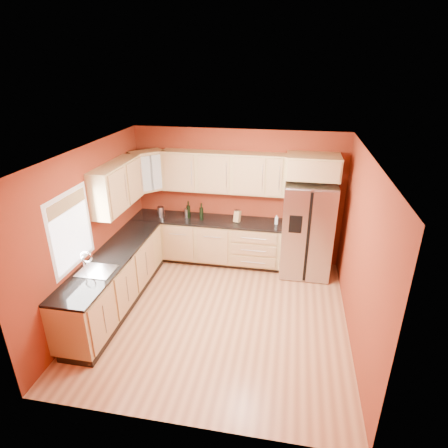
{
  "coord_description": "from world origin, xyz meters",
  "views": [
    {
      "loc": [
        0.99,
        -4.78,
        3.73
      ],
      "look_at": [
        -0.07,
        0.9,
        1.2
      ],
      "focal_mm": 30.0,
      "sensor_mm": 36.0,
      "label": 1
    }
  ],
  "objects_px": {
    "refrigerator": "(307,229)",
    "canister_left": "(187,213)",
    "wine_bottle_a": "(201,212)",
    "knife_block": "(237,216)",
    "soap_dispenser": "(276,220)"
  },
  "relations": [
    {
      "from": "canister_left",
      "to": "knife_block",
      "type": "distance_m",
      "value": 0.99
    },
    {
      "from": "refrigerator",
      "to": "canister_left",
      "type": "relative_size",
      "value": 10.26
    },
    {
      "from": "refrigerator",
      "to": "wine_bottle_a",
      "type": "relative_size",
      "value": 5.32
    },
    {
      "from": "refrigerator",
      "to": "canister_left",
      "type": "xyz_separation_m",
      "value": [
        -2.29,
        0.09,
        0.12
      ]
    },
    {
      "from": "soap_dispenser",
      "to": "knife_block",
      "type": "bearing_deg",
      "value": -178.64
    },
    {
      "from": "canister_left",
      "to": "knife_block",
      "type": "relative_size",
      "value": 0.81
    },
    {
      "from": "canister_left",
      "to": "soap_dispenser",
      "type": "height_order",
      "value": "soap_dispenser"
    },
    {
      "from": "knife_block",
      "to": "refrigerator",
      "type": "bearing_deg",
      "value": 16.41
    },
    {
      "from": "refrigerator",
      "to": "wine_bottle_a",
      "type": "xyz_separation_m",
      "value": [
        -1.99,
        0.02,
        0.2
      ]
    },
    {
      "from": "wine_bottle_a",
      "to": "soap_dispenser",
      "type": "bearing_deg",
      "value": 1.93
    },
    {
      "from": "knife_block",
      "to": "wine_bottle_a",
      "type": "bearing_deg",
      "value": -158.84
    },
    {
      "from": "canister_left",
      "to": "wine_bottle_a",
      "type": "distance_m",
      "value": 0.32
    },
    {
      "from": "refrigerator",
      "to": "soap_dispenser",
      "type": "height_order",
      "value": "refrigerator"
    },
    {
      "from": "refrigerator",
      "to": "wine_bottle_a",
      "type": "distance_m",
      "value": 2.0
    },
    {
      "from": "wine_bottle_a",
      "to": "knife_block",
      "type": "relative_size",
      "value": 1.56
    }
  ]
}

